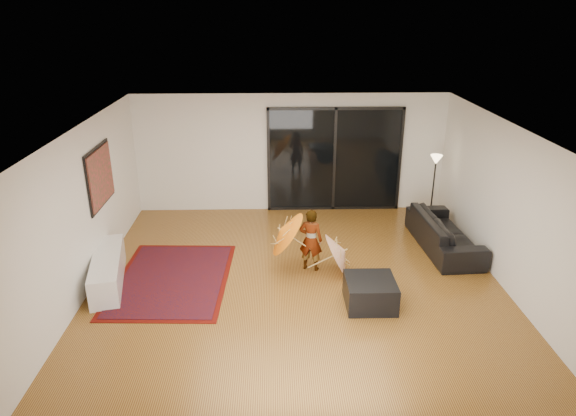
{
  "coord_description": "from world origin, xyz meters",
  "views": [
    {
      "loc": [
        -0.38,
        -7.75,
        4.49
      ],
      "look_at": [
        -0.14,
        0.77,
        1.1
      ],
      "focal_mm": 32.0,
      "sensor_mm": 36.0,
      "label": 1
    }
  ],
  "objects_px": {
    "media_console": "(108,270)",
    "child": "(311,240)",
    "sofa": "(444,232)",
    "ottoman": "(370,292)"
  },
  "relations": [
    {
      "from": "media_console",
      "to": "ottoman",
      "type": "relative_size",
      "value": 2.35
    },
    {
      "from": "sofa",
      "to": "ottoman",
      "type": "bearing_deg",
      "value": 134.96
    },
    {
      "from": "ottoman",
      "to": "sofa",
      "type": "bearing_deg",
      "value": 48.18
    },
    {
      "from": "media_console",
      "to": "child",
      "type": "height_order",
      "value": "child"
    },
    {
      "from": "sofa",
      "to": "child",
      "type": "distance_m",
      "value": 2.82
    },
    {
      "from": "sofa",
      "to": "child",
      "type": "xyz_separation_m",
      "value": [
        -2.69,
        -0.8,
        0.25
      ]
    },
    {
      "from": "ottoman",
      "to": "child",
      "type": "height_order",
      "value": "child"
    },
    {
      "from": "sofa",
      "to": "ottoman",
      "type": "height_order",
      "value": "sofa"
    },
    {
      "from": "media_console",
      "to": "child",
      "type": "bearing_deg",
      "value": -5.16
    },
    {
      "from": "media_console",
      "to": "sofa",
      "type": "distance_m",
      "value": 6.32
    }
  ]
}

